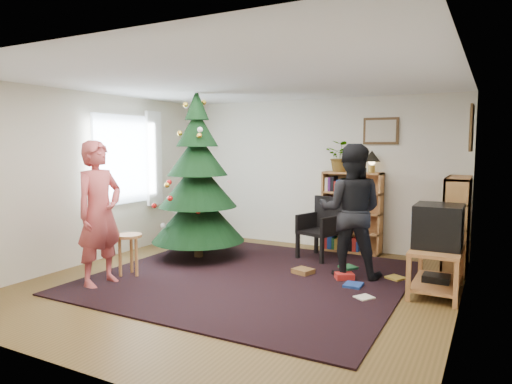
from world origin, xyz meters
The scene contains 23 objects.
floor centered at (0.00, 0.00, 0.00)m, with size 5.00×5.00×0.00m, color brown.
ceiling centered at (0.00, 0.00, 2.50)m, with size 5.00×5.00×0.00m, color white.
wall_back centered at (0.00, 2.50, 1.25)m, with size 5.00×0.02×2.50m, color silver.
wall_front centered at (0.00, -2.50, 1.25)m, with size 5.00×0.02×2.50m, color silver.
wall_left centered at (-2.50, 0.00, 1.25)m, with size 0.02×5.00×2.50m, color silver.
wall_right centered at (2.50, 0.00, 1.25)m, with size 0.02×5.00×2.50m, color silver.
rug centered at (0.00, 0.30, 0.01)m, with size 3.80×3.60×0.02m, color black.
window_pane centered at (-2.47, 0.60, 1.50)m, with size 0.04×1.20×1.40m, color silver.
curtain centered at (-2.43, 1.30, 1.50)m, with size 0.06×0.35×1.60m, color white.
picture_back centered at (1.15, 2.48, 1.95)m, with size 0.55×0.03×0.42m.
picture_right centered at (2.48, 1.75, 1.95)m, with size 0.03×0.50×0.60m.
christmas_tree centered at (-1.21, 0.86, 1.07)m, with size 1.41×1.41×2.56m.
bookshelf_back centered at (0.75, 2.34, 0.66)m, with size 0.95×0.30×1.30m.
bookshelf_right centered at (2.34, 1.93, 0.66)m, with size 0.30×0.95×1.30m.
tv_stand centered at (2.22, 0.79, 0.33)m, with size 0.55×0.98×0.55m.
crt_tv centered at (2.22, 0.79, 0.80)m, with size 0.53×0.57×0.50m.
armchair centered at (0.46, 1.73, 0.51)m, with size 0.65×0.66×0.94m.
stool centered at (-1.45, -0.39, 0.44)m, with size 0.34×0.34×0.57m.
person_standing centered at (-1.50, -0.82, 0.90)m, with size 0.65×0.43×1.79m, color #C44E4E.
person_by_chair centered at (1.13, 0.97, 0.88)m, with size 0.85×0.66×1.75m, color black.
potted_plant centered at (0.55, 2.34, 1.55)m, with size 0.45×0.39×0.49m, color gray.
table_lamp centered at (1.05, 2.34, 1.53)m, with size 0.26×0.26×0.35m.
floor_clutter centered at (1.21, 0.75, 0.04)m, with size 1.35×1.32×0.08m.
Camera 1 is at (2.78, -4.82, 1.74)m, focal length 32.00 mm.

